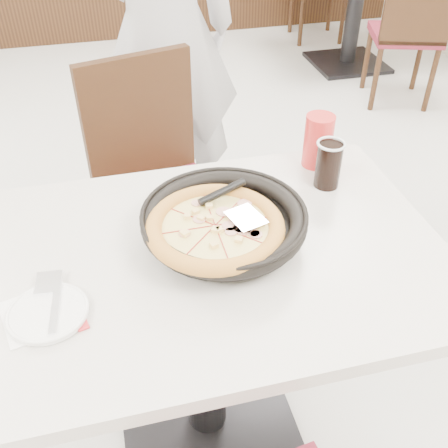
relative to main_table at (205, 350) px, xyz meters
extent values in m
plane|color=#AAAAA5|center=(-0.33, 0.36, -0.38)|extent=(7.00, 7.00, 0.00)
cylinder|color=black|center=(0.09, 0.02, 0.39)|extent=(0.13, 0.13, 0.04)
cylinder|color=black|center=(0.06, 0.03, 0.42)|extent=(0.42, 0.42, 0.01)
cylinder|color=#BE8438|center=(0.03, -0.01, 0.44)|extent=(0.32, 0.32, 0.02)
cube|color=white|center=(0.11, -0.01, 0.47)|extent=(0.09, 0.11, 0.00)
cube|color=white|center=(-0.38, -0.11, 0.38)|extent=(0.18, 0.18, 0.00)
cylinder|color=white|center=(-0.36, -0.12, 0.38)|extent=(0.19, 0.19, 0.01)
cube|color=white|center=(-0.34, -0.11, 0.39)|extent=(0.03, 0.16, 0.00)
cylinder|color=black|center=(0.41, 0.20, 0.44)|extent=(0.08, 0.08, 0.13)
cylinder|color=red|center=(0.42, 0.31, 0.45)|extent=(0.10, 0.10, 0.16)
imported|color=silver|center=(0.10, 1.19, 0.52)|extent=(0.68, 0.47, 1.79)
camera|label=1|loc=(-0.18, -0.95, 1.22)|focal=42.00mm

